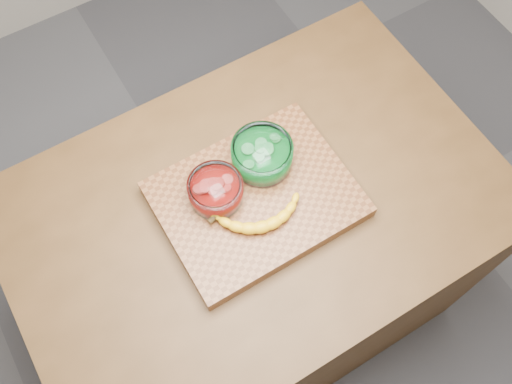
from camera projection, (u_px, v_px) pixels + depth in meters
ground at (256, 302)px, 2.18m from camera, size 3.50×3.50×0.00m
counter at (256, 264)px, 1.78m from camera, size 1.20×0.80×0.90m
cutting_board at (256, 199)px, 1.36m from camera, size 0.45×0.35×0.04m
bowl_red at (216, 190)px, 1.31m from camera, size 0.13×0.13×0.06m
bowl_green at (262, 155)px, 1.35m from camera, size 0.15×0.15×0.07m
banana at (259, 211)px, 1.31m from camera, size 0.23×0.14×0.03m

